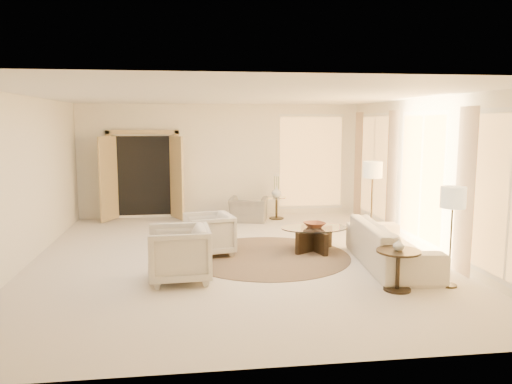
{
  "coord_description": "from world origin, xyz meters",
  "views": [
    {
      "loc": [
        -0.8,
        -8.49,
        2.36
      ],
      "look_at": [
        0.4,
        0.4,
        1.1
      ],
      "focal_mm": 35.0,
      "sensor_mm": 36.0,
      "label": 1
    }
  ],
  "objects": [
    {
      "name": "room",
      "position": [
        0.0,
        0.0,
        1.4
      ],
      "size": [
        7.04,
        8.04,
        2.83
      ],
      "color": "silver",
      "rests_on": "ground"
    },
    {
      "name": "windows_right",
      "position": [
        3.45,
        0.1,
        1.35
      ],
      "size": [
        0.1,
        6.4,
        2.4
      ],
      "primitive_type": null,
      "color": "#FDBD65",
      "rests_on": "room"
    },
    {
      "name": "window_back_corner",
      "position": [
        2.3,
        3.95,
        1.35
      ],
      "size": [
        1.7,
        0.1,
        2.4
      ],
      "primitive_type": null,
      "color": "#FDBD65",
      "rests_on": "room"
    },
    {
      "name": "curtains_right",
      "position": [
        3.4,
        1.0,
        1.3
      ],
      "size": [
        0.06,
        5.2,
        2.6
      ],
      "primitive_type": null,
      "color": "#C3A98F",
      "rests_on": "room"
    },
    {
      "name": "french_doors",
      "position": [
        -1.9,
        3.82,
        1.07
      ],
      "size": [
        1.95,
        0.66,
        2.16
      ],
      "color": "tan",
      "rests_on": "room"
    },
    {
      "name": "area_rug",
      "position": [
        0.55,
        -0.01,
        0.01
      ],
      "size": [
        3.87,
        3.87,
        0.01
      ],
      "primitive_type": "cylinder",
      "rotation": [
        0.0,
        0.0,
        -0.43
      ],
      "color": "#3D2E22",
      "rests_on": "room"
    },
    {
      "name": "sofa",
      "position": [
        2.49,
        -0.82,
        0.35
      ],
      "size": [
        1.14,
        2.48,
        0.7
      ],
      "primitive_type": "imported",
      "rotation": [
        0.0,
        0.0,
        1.49
      ],
      "color": "beige",
      "rests_on": "room"
    },
    {
      "name": "armchair_left",
      "position": [
        -0.47,
        0.27,
        0.41
      ],
      "size": [
        0.88,
        0.92,
        0.82
      ],
      "primitive_type": "imported",
      "rotation": [
        0.0,
        0.0,
        -1.37
      ],
      "color": "beige",
      "rests_on": "room"
    },
    {
      "name": "armchair_right",
      "position": [
        -0.97,
        -1.18,
        0.46
      ],
      "size": [
        0.88,
        0.93,
        0.91
      ],
      "primitive_type": "imported",
      "rotation": [
        0.0,
        0.0,
        -1.52
      ],
      "color": "beige",
      "rests_on": "room"
    },
    {
      "name": "accent_chair",
      "position": [
        0.59,
        3.18,
        0.38
      ],
      "size": [
        0.98,
        0.76,
        0.76
      ],
      "primitive_type": "imported",
      "rotation": [
        0.0,
        0.0,
        2.9
      ],
      "color": "gray",
      "rests_on": "room"
    },
    {
      "name": "coffee_table",
      "position": [
        1.46,
        0.25,
        0.28
      ],
      "size": [
        1.58,
        1.58,
        0.45
      ],
      "rotation": [
        0.0,
        0.0,
        -0.37
      ],
      "color": "black",
      "rests_on": "room"
    },
    {
      "name": "end_table",
      "position": [
        2.09,
        -2.02,
        0.4
      ],
      "size": [
        0.62,
        0.62,
        0.58
      ],
      "rotation": [
        0.0,
        0.0,
        0.32
      ],
      "color": "black",
      "rests_on": "room"
    },
    {
      "name": "side_table",
      "position": [
        1.31,
        3.4,
        0.33
      ],
      "size": [
        0.47,
        0.47,
        0.54
      ],
      "rotation": [
        0.0,
        0.0,
        0.07
      ],
      "color": "#30291A",
      "rests_on": "room"
    },
    {
      "name": "floor_lamp_near",
      "position": [
        2.84,
        1.03,
        1.34
      ],
      "size": [
        0.38,
        0.38,
        1.58
      ],
      "rotation": [
        0.0,
        0.0,
        0.27
      ],
      "color": "#30291A",
      "rests_on": "room"
    },
    {
      "name": "floor_lamp_far",
      "position": [
        2.9,
        -1.95,
        1.24
      ],
      "size": [
        0.35,
        0.35,
        1.45
      ],
      "rotation": [
        0.0,
        0.0,
        -0.1
      ],
      "color": "#30291A",
      "rests_on": "room"
    },
    {
      "name": "bowl",
      "position": [
        1.46,
        0.25,
        0.49
      ],
      "size": [
        0.48,
        0.48,
        0.09
      ],
      "primitive_type": "imported",
      "rotation": [
        0.0,
        0.0,
        0.32
      ],
      "color": "brown",
      "rests_on": "coffee_table"
    },
    {
      "name": "end_vase",
      "position": [
        2.09,
        -2.02,
        0.66
      ],
      "size": [
        0.19,
        0.19,
        0.17
      ],
      "primitive_type": "imported",
      "rotation": [
        0.0,
        0.0,
        0.22
      ],
      "color": "white",
      "rests_on": "end_table"
    },
    {
      "name": "side_vase",
      "position": [
        1.31,
        3.4,
        0.67
      ],
      "size": [
        0.33,
        0.33,
        0.26
      ],
      "primitive_type": "imported",
      "rotation": [
        0.0,
        0.0,
        0.43
      ],
      "color": "white",
      "rests_on": "side_table"
    }
  ]
}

